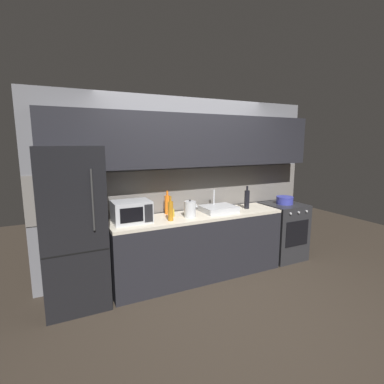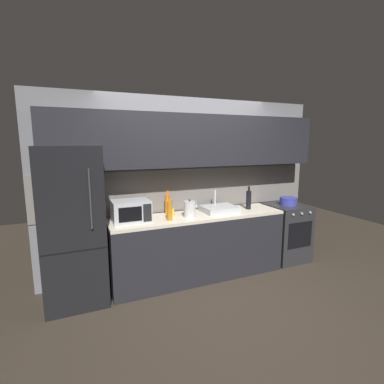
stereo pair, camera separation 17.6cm
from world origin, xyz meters
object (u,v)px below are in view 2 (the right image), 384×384
object	(u,v)px
wine_bottle_orange	(168,204)
cooking_pot	(288,201)
kettle	(190,209)
wine_bottle_dark	(249,200)
oven_range	(286,232)
wine_bottle_amber	(170,210)
refrigerator	(73,226)
mug_yellow	(172,213)
microwave	(131,211)

from	to	relation	value
wine_bottle_orange	cooking_pot	distance (m)	1.94
kettle	wine_bottle_orange	world-z (taller)	wine_bottle_orange
wine_bottle_dark	wine_bottle_orange	world-z (taller)	wine_bottle_dark
kettle	wine_bottle_dark	size ratio (longest dim) A/B	0.69
oven_range	wine_bottle_amber	world-z (taller)	wine_bottle_amber
cooking_pot	refrigerator	bearing A→B (deg)	-180.00
kettle	mug_yellow	size ratio (longest dim) A/B	2.33
wine_bottle_dark	mug_yellow	size ratio (longest dim) A/B	3.38
refrigerator	kettle	distance (m)	1.45
kettle	cooking_pot	world-z (taller)	kettle
oven_range	cooking_pot	distance (m)	0.51
microwave	wine_bottle_dark	size ratio (longest dim) A/B	1.35
refrigerator	wine_bottle_amber	xyz separation A→B (m)	(1.14, -0.12, 0.11)
wine_bottle_amber	mug_yellow	size ratio (longest dim) A/B	3.13
refrigerator	wine_bottle_amber	distance (m)	1.15
oven_range	microwave	size ratio (longest dim) A/B	1.96
cooking_pot	wine_bottle_amber	bearing A→B (deg)	-176.48
refrigerator	microwave	distance (m)	0.69
kettle	wine_bottle_dark	xyz separation A→B (m)	(0.98, 0.07, 0.04)
kettle	mug_yellow	bearing A→B (deg)	149.66
cooking_pot	kettle	bearing A→B (deg)	-177.91
kettle	wine_bottle_orange	xyz separation A→B (m)	(-0.21, 0.28, 0.03)
refrigerator	kettle	xyz separation A→B (m)	(1.44, -0.06, 0.09)
microwave	cooking_pot	bearing A→B (deg)	-0.42
cooking_pot	wine_bottle_dark	bearing A→B (deg)	179.41
kettle	refrigerator	bearing A→B (deg)	177.52
refrigerator	wine_bottle_orange	xyz separation A→B (m)	(1.23, 0.22, 0.11)
kettle	wine_bottle_amber	bearing A→B (deg)	-168.46
oven_range	wine_bottle_dark	xyz separation A→B (m)	(-0.74, 0.01, 0.59)
refrigerator	cooking_pot	world-z (taller)	refrigerator
wine_bottle_orange	mug_yellow	bearing A→B (deg)	-90.52
oven_range	refrigerator	bearing A→B (deg)	179.98
refrigerator	wine_bottle_orange	distance (m)	1.26
oven_range	microwave	xyz separation A→B (m)	(-2.48, 0.02, 0.58)
wine_bottle_amber	refrigerator	bearing A→B (deg)	173.78
mug_yellow	wine_bottle_orange	bearing A→B (deg)	89.48
wine_bottle_orange	cooking_pot	size ratio (longest dim) A/B	1.23
refrigerator	wine_bottle_orange	size ratio (longest dim) A/B	5.65
microwave	wine_bottle_dark	bearing A→B (deg)	-0.35
refrigerator	oven_range	bearing A→B (deg)	-0.02
wine_bottle_orange	cooking_pot	bearing A→B (deg)	-6.47
kettle	wine_bottle_amber	world-z (taller)	wine_bottle_amber
refrigerator	oven_range	distance (m)	3.19
microwave	cooking_pot	world-z (taller)	microwave
refrigerator	mug_yellow	xyz separation A→B (m)	(1.23, 0.06, 0.03)
refrigerator	oven_range	size ratio (longest dim) A/B	2.05
oven_range	wine_bottle_dark	size ratio (longest dim) A/B	2.64
oven_range	wine_bottle_amber	xyz separation A→B (m)	(-2.02, -0.12, 0.58)
wine_bottle_dark	refrigerator	bearing A→B (deg)	-179.81
wine_bottle_orange	oven_range	bearing A→B (deg)	-6.53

